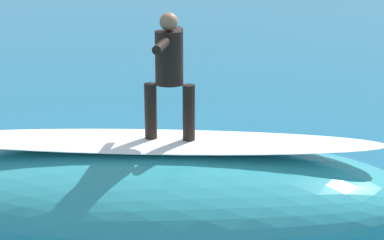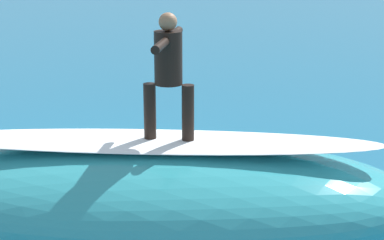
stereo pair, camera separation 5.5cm
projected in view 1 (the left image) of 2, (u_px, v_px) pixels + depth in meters
The scene contains 8 objects.
ground_plane at pixel (98, 175), 11.89m from camera, with size 120.00×120.00×0.00m, color #196084.
wave_crest at pixel (151, 198), 8.93m from camera, with size 7.36×3.04×1.54m, color teal.
wave_foam_lip at pixel (150, 141), 8.71m from camera, with size 6.25×1.06×0.08m, color white.
surfboard_riding at pixel (170, 142), 8.69m from camera, with size 2.01×0.51×0.06m, color #E0563D.
surfer_riding at pixel (169, 68), 8.41m from camera, with size 0.65×1.57×1.69m.
surfboard_paddling at pixel (206, 148), 13.24m from camera, with size 1.95×0.54×0.07m, color #33B2D1.
surfer_paddling at pixel (213, 140), 13.18m from camera, with size 1.83×0.56×0.33m.
foam_patch_near at pixel (360, 225), 9.72m from camera, with size 0.71×0.57×0.14m, color white.
Camera 1 is at (-0.34, 11.26, 4.29)m, focal length 61.25 mm.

